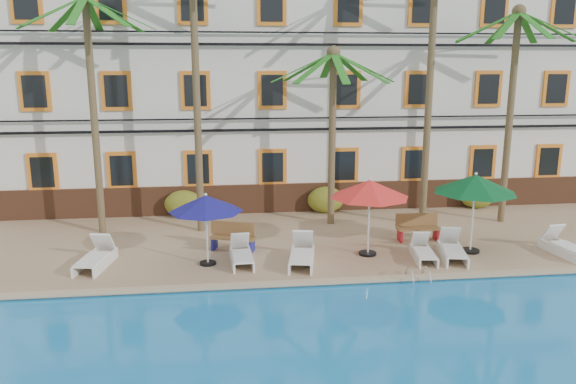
{
  "coord_description": "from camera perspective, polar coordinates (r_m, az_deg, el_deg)",
  "views": [
    {
      "loc": [
        -3.55,
        -15.5,
        6.26
      ],
      "look_at": [
        -1.34,
        3.0,
        2.0
      ],
      "focal_mm": 35.0,
      "sensor_mm": 36.0,
      "label": 1
    }
  ],
  "objects": [
    {
      "name": "ground",
      "position": [
        17.09,
        5.73,
        -8.67
      ],
      "size": [
        100.0,
        100.0,
        0.0
      ],
      "primitive_type": "plane",
      "color": "#384C23",
      "rests_on": "ground"
    },
    {
      "name": "pool_coping",
      "position": [
        16.17,
        6.44,
        -8.9
      ],
      "size": [
        30.0,
        0.35,
        0.06
      ],
      "primitive_type": "cube",
      "color": "tan",
      "rests_on": "pool_deck"
    },
    {
      "name": "palm_a",
      "position": [
        20.82,
        -19.35,
        10.53
      ],
      "size": [
        4.55,
        4.55,
        8.45
      ],
      "color": "brown",
      "rests_on": "pool_deck"
    },
    {
      "name": "shrub_left",
      "position": [
        22.82,
        -10.57,
        -1.19
      ],
      "size": [
        1.5,
        0.9,
        1.1
      ],
      "primitive_type": "ellipsoid",
      "color": "#225016",
      "rests_on": "pool_deck"
    },
    {
      "name": "lounger_b",
      "position": [
        17.47,
        -4.75,
        -6.33
      ],
      "size": [
        0.72,
        1.82,
        0.85
      ],
      "color": "white",
      "rests_on": "pool_deck"
    },
    {
      "name": "bench_left",
      "position": [
        18.64,
        -5.55,
        -4.47
      ],
      "size": [
        1.57,
        0.95,
        0.93
      ],
      "color": "olive",
      "rests_on": "pool_deck"
    },
    {
      "name": "shrub_mid",
      "position": [
        23.15,
        3.85,
        -0.79
      ],
      "size": [
        1.5,
        0.9,
        1.1
      ],
      "primitive_type": "ellipsoid",
      "color": "#225016",
      "rests_on": "pool_deck"
    },
    {
      "name": "umbrella_blue",
      "position": [
        17.0,
        -8.34,
        -1.2
      ],
      "size": [
        2.24,
        2.24,
        2.25
      ],
      "color": "black",
      "rests_on": "pool_deck"
    },
    {
      "name": "palm_b",
      "position": [
        20.18,
        -9.41,
        13.3
      ],
      "size": [
        4.55,
        4.55,
        9.88
      ],
      "color": "brown",
      "rests_on": "pool_deck"
    },
    {
      "name": "lounger_d",
      "position": [
        18.24,
        13.58,
        -5.88
      ],
      "size": [
        0.82,
        1.73,
        0.79
      ],
      "color": "white",
      "rests_on": "pool_deck"
    },
    {
      "name": "umbrella_green",
      "position": [
        18.84,
        18.48,
        0.76
      ],
      "size": [
        2.66,
        2.66,
        2.66
      ],
      "color": "black",
      "rests_on": "pool_deck"
    },
    {
      "name": "palm_d",
      "position": [
        21.29,
        14.36,
        13.39
      ],
      "size": [
        4.55,
        4.55,
        10.11
      ],
      "color": "brown",
      "rests_on": "pool_deck"
    },
    {
      "name": "umbrella_red",
      "position": [
        17.82,
        8.3,
        0.28
      ],
      "size": [
        2.54,
        2.54,
        2.54
      ],
      "color": "black",
      "rests_on": "pool_deck"
    },
    {
      "name": "pool_ladder",
      "position": [
        16.63,
        13.08,
        -8.66
      ],
      "size": [
        0.54,
        0.74,
        0.74
      ],
      "color": "silver",
      "rests_on": "ground"
    },
    {
      "name": "lounger_f",
      "position": [
        20.24,
        26.28,
        -4.92
      ],
      "size": [
        0.9,
        1.95,
        0.89
      ],
      "color": "white",
      "rests_on": "pool_deck"
    },
    {
      "name": "pool_deck",
      "position": [
        21.69,
        2.89,
        -3.57
      ],
      "size": [
        30.0,
        12.0,
        0.25
      ],
      "primitive_type": "cube",
      "color": "tan",
      "rests_on": "ground"
    },
    {
      "name": "lounger_c",
      "position": [
        17.35,
        1.42,
        -6.33
      ],
      "size": [
        1.08,
        2.09,
        0.94
      ],
      "color": "white",
      "rests_on": "pool_deck"
    },
    {
      "name": "lounger_a",
      "position": [
        18.05,
        -18.94,
        -6.29
      ],
      "size": [
        1.01,
        2.03,
        0.92
      ],
      "color": "white",
      "rests_on": "pool_deck"
    },
    {
      "name": "palm_e",
      "position": [
        22.76,
        21.84,
        9.99
      ],
      "size": [
        4.55,
        4.55,
        8.12
      ],
      "color": "brown",
      "rests_on": "pool_deck"
    },
    {
      "name": "palm_c",
      "position": [
        20.97,
        4.55,
        8.38
      ],
      "size": [
        4.55,
        4.55,
        6.66
      ],
      "color": "brown",
      "rests_on": "pool_deck"
    },
    {
      "name": "lounger_e",
      "position": [
        18.57,
        16.36,
        -5.6
      ],
      "size": [
        1.08,
        2.01,
        0.9
      ],
      "color": "white",
      "rests_on": "pool_deck"
    },
    {
      "name": "hotel_building",
      "position": [
        25.75,
        1.13,
        10.9
      ],
      "size": [
        25.4,
        6.44,
        10.22
      ],
      "color": "silver",
      "rests_on": "pool_deck"
    },
    {
      "name": "shrub_right",
      "position": [
        25.19,
        18.7,
        -0.34
      ],
      "size": [
        1.5,
        0.9,
        1.1
      ],
      "primitive_type": "ellipsoid",
      "color": "#225016",
      "rests_on": "pool_deck"
    },
    {
      "name": "bench_right",
      "position": [
        20.11,
        13.03,
        -3.46
      ],
      "size": [
        1.51,
        0.5,
        0.93
      ],
      "color": "olive",
      "rests_on": "pool_deck"
    }
  ]
}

